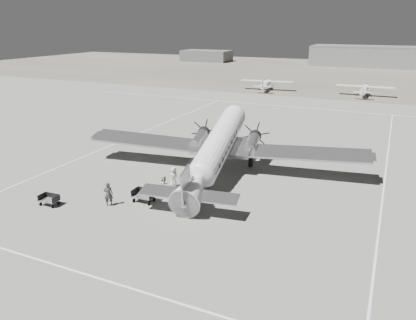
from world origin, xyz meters
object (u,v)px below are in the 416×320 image
Objects in this scene: hangar_main at (377,56)px; baggage_cart_near at (144,196)px; light_plane_right at (364,91)px; ground_crew at (108,194)px; light_plane_left at (266,85)px; passenger at (174,177)px; shed_secondary at (206,56)px; baggage_cart_far at (49,200)px; dc3_airliner at (217,149)px; ramp_agent at (165,186)px.

hangar_main is 124.59m from baggage_cart_near.
light_plane_right is (1.41, -63.64, -2.15)m from hangar_main.
ground_crew is (-12.70, -125.85, -2.32)m from hangar_main.
light_plane_left is 6.23× the size of passenger.
passenger is (0.60, 3.87, 0.39)m from baggage_cart_near.
shed_secondary is 1.59× the size of light_plane_left.
ground_crew is at bearing 20.90° from baggage_cart_far.
ground_crew is at bearing 173.23° from passenger.
dc3_airliner is 14.30× the size of ground_crew.
baggage_cart_near is (-10.56, -124.11, -2.78)m from hangar_main.
ramp_agent is at bearing -164.22° from ground_crew.
passenger is at bearing 80.29° from baggage_cart_near.
ground_crew is (4.35, 1.92, 0.54)m from baggage_cart_far.
light_plane_left is 19.84m from light_plane_right.
light_plane_right reaches higher than ramp_agent.
ground_crew is (-5.15, -9.60, -1.69)m from dc3_airliner.
shed_secondary is 9.79× the size of baggage_cart_near.
hangar_main is at bearing 4.76° from shed_secondary.
light_plane_right is 6.09× the size of passenger.
passenger is at bearing -88.11° from light_plane_left.
baggage_cart_far is (-6.48, -3.66, -0.08)m from baggage_cart_near.
light_plane_right reaches higher than baggage_cart_near.
light_plane_right is 66.73m from baggage_cart_far.
dc3_airliner is (52.45, -111.25, 0.67)m from shed_secondary.
light_plane_left is 7.27× the size of baggage_cart_far.
light_plane_left is at bearing -55.05° from shed_secondary.
baggage_cart_far is (-17.05, -127.77, -2.86)m from hangar_main.
ramp_agent reaches higher than passenger.
hangar_main reaches higher than ramp_agent.
baggage_cart_far is at bearing -8.13° from ground_crew.
passenger is at bearing -147.88° from ground_crew.
shed_secondary reaches higher than ramp_agent.
shed_secondary is at bearing 111.67° from baggage_cart_near.
passenger is (8.46, -55.75, -0.27)m from light_plane_left.
baggage_cart_far is 0.79× the size of ground_crew.
light_plane_left is at bearing 96.64° from baggage_cart_near.
light_plane_left reaches higher than light_plane_right.
baggage_cart_near is at bearing -119.61° from dc3_airliner.
shed_secondary is at bearing 42.67° from passenger.
dc3_airliner is at bearing -11.98° from passenger.
light_plane_left is 5.77× the size of ground_crew.
shed_secondary is at bearing 118.22° from light_plane_left.
dc3_airliner is 2.54× the size of light_plane_right.
light_plane_right is at bearing 7.84° from passenger.
baggage_cart_far is at bearing -105.62° from light_plane_right.
baggage_cart_far is at bearing -70.72° from shed_secondary.
light_plane_right is 5.63× the size of ground_crew.
hangar_main is at bearing 84.27° from baggage_cart_near.
dc3_airliner is 15.25× the size of baggage_cart_near.
light_plane_left reaches higher than baggage_cart_far.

